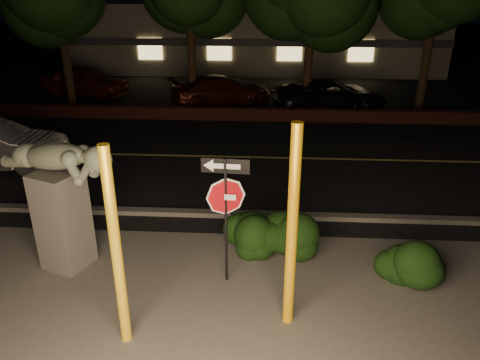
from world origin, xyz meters
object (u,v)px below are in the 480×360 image
yellow_pole_right (292,231)px  sculpture (60,190)px  yellow_pole_left (116,251)px  parked_car_darkred (222,91)px  signpost (226,197)px  parked_car_dark (330,96)px  parked_car_red (85,81)px

yellow_pole_right → sculpture: (-4.38, 1.45, -0.09)m
yellow_pole_left → sculpture: yellow_pole_left is taller
yellow_pole_left → sculpture: (-1.74, 2.06, 0.00)m
parked_car_darkred → signpost: bearing=161.7°
signpost → sculpture: (-3.24, 0.35, -0.12)m
yellow_pole_left → yellow_pole_right: bearing=12.8°
parked_car_dark → parked_car_red: bearing=64.9°
signpost → parked_car_darkred: 13.54m
signpost → parked_car_dark: (3.41, 12.68, -1.13)m
parked_car_red → parked_car_darkred: bearing=-89.3°
yellow_pole_right → sculpture: yellow_pole_right is taller
signpost → parked_car_darkred: signpost is taller
signpost → yellow_pole_left: bearing=-127.3°
signpost → sculpture: bearing=177.8°
sculpture → parked_car_red: size_ratio=0.64×
parked_car_red → parked_car_dark: size_ratio=0.87×
yellow_pole_left → signpost: bearing=48.8°
parked_car_red → parked_car_darkred: size_ratio=0.92×
yellow_pole_right → signpost: (-1.15, 1.11, 0.03)m
signpost → parked_car_dark: bearing=78.9°
yellow_pole_left → yellow_pole_right: yellow_pole_right is taller
sculpture → parked_car_darkred: size_ratio=0.59×
parked_car_dark → signpost: bearing=150.7°
sculpture → parked_car_dark: size_ratio=0.56×
yellow_pole_left → parked_car_darkred: (0.10, 15.12, -1.02)m
parked_car_red → parked_car_dark: parked_car_red is taller
yellow_pole_left → sculpture: 2.69m
signpost → sculpture: size_ratio=0.93×
signpost → parked_car_red: (-8.30, 14.94, -1.09)m
yellow_pole_right → sculpture: 4.62m
yellow_pole_left → parked_car_red: 18.01m
parked_car_red → parked_car_dark: bearing=-87.8°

